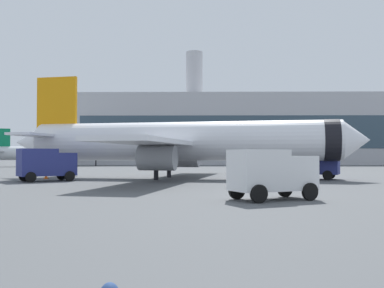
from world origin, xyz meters
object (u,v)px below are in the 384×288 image
(safety_cone_near, at_px, (261,172))
(airplane_at_gate, at_px, (180,142))
(airplane_taxiing, at_px, (52,154))
(fuel_truck, at_px, (306,161))
(service_truck, at_px, (46,163))
(safety_cone_mid, at_px, (46,176))
(cargo_van, at_px, (272,172))

(safety_cone_near, bearing_deg, airplane_at_gate, -138.05)
(safety_cone_near, bearing_deg, airplane_taxiing, 133.35)
(airplane_at_gate, relative_size, fuel_truck, 5.52)
(service_truck, height_order, safety_cone_mid, service_truck)
(fuel_truck, bearing_deg, service_truck, -170.17)
(airplane_taxiing, relative_size, cargo_van, 5.29)
(safety_cone_near, relative_size, safety_cone_mid, 1.27)
(airplane_at_gate, xyz_separation_m, fuel_truck, (12.30, 0.01, -1.88))
(airplane_at_gate, bearing_deg, cargo_van, -74.56)
(airplane_at_gate, xyz_separation_m, cargo_van, (5.58, -20.20, -2.21))
(airplane_at_gate, relative_size, cargo_van, 7.37)
(airplane_taxiing, relative_size, fuel_truck, 3.95)
(service_truck, bearing_deg, airplane_at_gate, 19.44)
(cargo_van, bearing_deg, airplane_at_gate, 105.44)
(safety_cone_mid, bearing_deg, service_truck, -70.68)
(safety_cone_near, bearing_deg, fuel_truck, -68.51)
(airplane_taxiing, bearing_deg, cargo_van, -63.29)
(airplane_taxiing, xyz_separation_m, cargo_van, (34.57, -68.72, -1.26))
(safety_cone_near, bearing_deg, cargo_van, -97.05)
(fuel_truck, bearing_deg, airplane_taxiing, 130.41)
(fuel_truck, distance_m, safety_cone_near, 8.87)
(airplane_taxiing, height_order, service_truck, airplane_taxiing)
(fuel_truck, bearing_deg, cargo_van, -108.39)
(safety_cone_near, height_order, safety_cone_mid, safety_cone_near)
(cargo_van, distance_m, safety_cone_near, 28.61)
(airplane_at_gate, relative_size, service_truck, 6.87)
(fuel_truck, relative_size, safety_cone_near, 8.04)
(airplane_at_gate, distance_m, safety_cone_mid, 13.62)
(airplane_at_gate, relative_size, safety_cone_near, 44.34)
(airplane_taxiing, bearing_deg, safety_cone_near, -46.65)
(safety_cone_mid, bearing_deg, airplane_taxiing, 107.99)
(service_truck, height_order, fuel_truck, fuel_truck)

